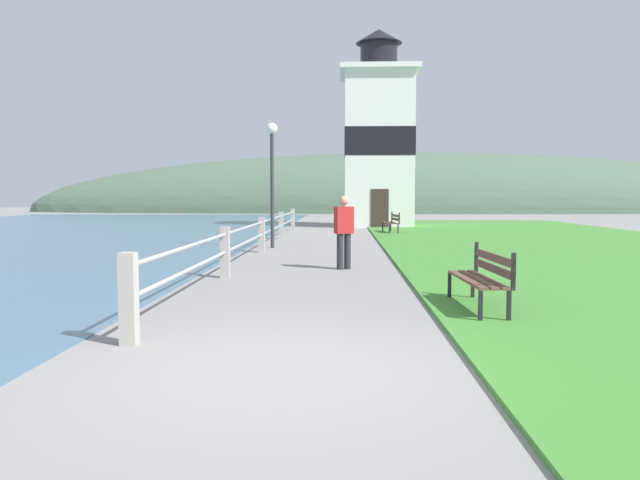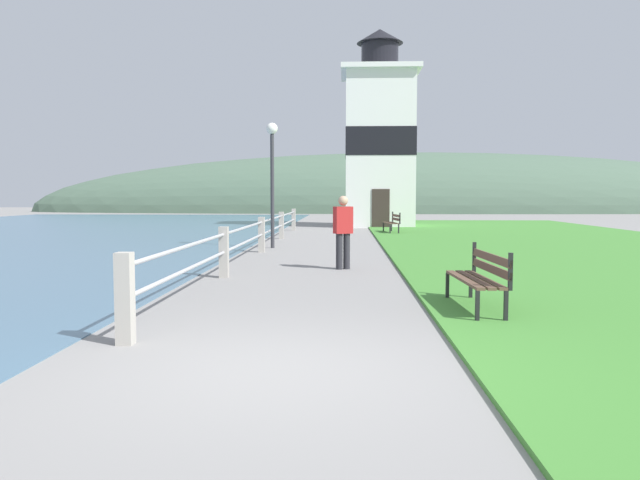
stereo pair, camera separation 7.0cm
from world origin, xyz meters
name	(u,v)px [view 1 (the left image)]	position (x,y,z in m)	size (l,w,h in m)	color
ground_plane	(278,371)	(0.00, 0.00, 0.00)	(160.00, 160.00, 0.00)	gray
grass_verge	(573,248)	(7.88, 14.02, 0.03)	(12.00, 42.07, 0.06)	#428433
seawall_railing	(262,232)	(-1.78, 12.42, 0.61)	(0.18, 23.02, 1.04)	#A8A399
park_bench_near	(483,275)	(2.63, 3.15, 0.54)	(0.56, 1.89, 0.94)	brown
park_bench_midway	(392,221)	(2.78, 21.62, 0.54)	(0.66, 1.74, 0.94)	brown
lighthouse	(378,140)	(2.49, 27.90, 4.62)	(4.11, 4.11, 10.45)	white
person_strolling	(344,230)	(0.64, 8.27, 0.90)	(0.46, 0.37, 1.67)	#28282D
lamp_post	(272,162)	(-1.63, 13.93, 2.74)	(0.36, 0.36, 3.96)	#333338
distant_hillside	(415,212)	(8.00, 58.04, 0.00)	(80.00, 16.00, 12.00)	#4C6651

